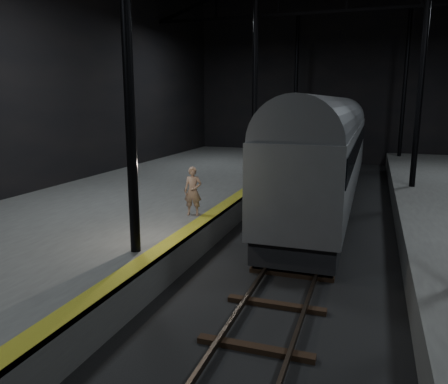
% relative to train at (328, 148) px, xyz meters
% --- Properties ---
extents(ground, '(44.00, 44.00, 0.00)m').
position_rel_train_xyz_m(ground, '(0.00, -6.96, -2.78)').
color(ground, black).
rests_on(ground, ground).
extents(platform_left, '(9.00, 43.80, 1.00)m').
position_rel_train_xyz_m(platform_left, '(-7.50, -6.96, -2.28)').
color(platform_left, '#4D4C4A').
rests_on(platform_left, ground).
extents(tactile_strip, '(0.50, 43.80, 0.01)m').
position_rel_train_xyz_m(tactile_strip, '(-3.25, -6.96, -1.78)').
color(tactile_strip, olive).
rests_on(tactile_strip, platform_left).
extents(track, '(2.40, 43.00, 0.24)m').
position_rel_train_xyz_m(track, '(0.00, -6.96, -2.71)').
color(track, '#3F3328').
rests_on(track, ground).
extents(train, '(2.80, 18.65, 4.98)m').
position_rel_train_xyz_m(train, '(0.00, 0.00, 0.00)').
color(train, '#989BA0').
rests_on(train, ground).
extents(woman, '(0.67, 0.49, 1.70)m').
position_rel_train_xyz_m(woman, '(-3.80, -7.04, -0.93)').
color(woman, '#9F7A61').
rests_on(woman, platform_left).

